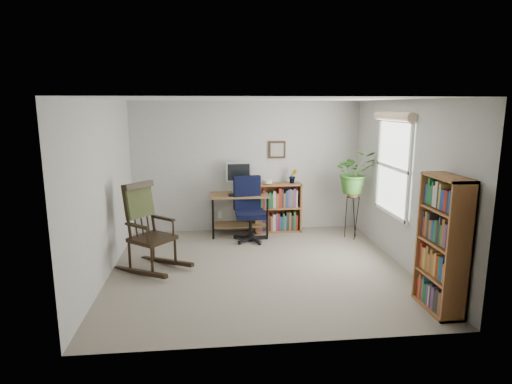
{
  "coord_description": "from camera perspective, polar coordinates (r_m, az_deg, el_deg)",
  "views": [
    {
      "loc": [
        -0.66,
        -5.81,
        2.33
      ],
      "look_at": [
        0.0,
        0.4,
        1.05
      ],
      "focal_mm": 30.0,
      "sensor_mm": 36.0,
      "label": 1
    }
  ],
  "objects": [
    {
      "name": "framed_picture",
      "position": [
        7.91,
        2.82,
        5.64
      ],
      "size": [
        0.32,
        0.04,
        0.32
      ],
      "primitive_type": null,
      "color": "black",
      "rests_on": "wall_back"
    },
    {
      "name": "wall_left",
      "position": [
        6.09,
        -19.63,
        0.22
      ],
      "size": [
        0.0,
        4.0,
        2.4
      ],
      "primitive_type": "cube",
      "color": "#B4B4B0",
      "rests_on": "ground"
    },
    {
      "name": "floor",
      "position": [
        6.29,
        0.39,
        -10.15
      ],
      "size": [
        4.2,
        4.0,
        0.0
      ],
      "primitive_type": "cube",
      "color": "gray",
      "rests_on": "ground"
    },
    {
      "name": "desk",
      "position": [
        7.77,
        -2.22,
        -2.99
      ],
      "size": [
        1.04,
        0.57,
        0.75
      ],
      "primitive_type": null,
      "color": "brown",
      "rests_on": "floor"
    },
    {
      "name": "tall_bookshelf",
      "position": [
        5.29,
        23.62,
        -6.43
      ],
      "size": [
        0.29,
        0.68,
        1.56
      ],
      "primitive_type": null,
      "color": "#955B30",
      "rests_on": "floor"
    },
    {
      "name": "monitor",
      "position": [
        7.77,
        -2.33,
        1.95
      ],
      "size": [
        0.46,
        0.16,
        0.56
      ],
      "primitive_type": null,
      "color": "silver",
      "rests_on": "desk"
    },
    {
      "name": "ceiling",
      "position": [
        5.85,
        0.42,
        12.28
      ],
      "size": [
        4.2,
        4.0,
        0.0
      ],
      "primitive_type": "cube",
      "color": "white",
      "rests_on": "ground"
    },
    {
      "name": "plant_stand",
      "position": [
        7.73,
        12.72,
        -2.87
      ],
      "size": [
        0.32,
        0.32,
        0.88
      ],
      "primitive_type": null,
      "rotation": [
        0.0,
        0.0,
        0.42
      ],
      "color": "black",
      "rests_on": "floor"
    },
    {
      "name": "window",
      "position": [
        6.75,
        17.79,
        3.11
      ],
      "size": [
        0.12,
        1.2,
        1.5
      ],
      "primitive_type": null,
      "color": "white",
      "rests_on": "wall_right"
    },
    {
      "name": "spider_plant",
      "position": [
        7.53,
        13.09,
        5.31
      ],
      "size": [
        1.69,
        1.88,
        1.46
      ],
      "primitive_type": "imported",
      "color": "#376E26",
      "rests_on": "plant_stand"
    },
    {
      "name": "potted_plant_small",
      "position": [
        7.9,
        4.94,
        1.57
      ],
      "size": [
        0.13,
        0.24,
        0.11
      ],
      "primitive_type": "imported",
      "color": "#376E26",
      "rests_on": "low_bookshelf"
    },
    {
      "name": "low_bookshelf",
      "position": [
        7.95,
        2.91,
        -2.09
      ],
      "size": [
        0.86,
        0.29,
        0.91
      ],
      "primitive_type": null,
      "color": "#955B30",
      "rests_on": "floor"
    },
    {
      "name": "office_chair",
      "position": [
        7.35,
        -0.75,
        -2.31
      ],
      "size": [
        0.71,
        0.71,
        1.13
      ],
      "primitive_type": null,
      "rotation": [
        0.0,
        0.0,
        0.17
      ],
      "color": "black",
      "rests_on": "floor"
    },
    {
      "name": "wall_right",
      "position": [
        6.53,
        19.05,
        0.98
      ],
      "size": [
        0.0,
        4.0,
        2.4
      ],
      "primitive_type": "cube",
      "color": "#B4B4B0",
      "rests_on": "ground"
    },
    {
      "name": "wall_front",
      "position": [
        4.03,
        3.61,
        -4.71
      ],
      "size": [
        4.2,
        0.0,
        2.4
      ],
      "primitive_type": "cube",
      "color": "#B4B4B0",
      "rests_on": "ground"
    },
    {
      "name": "wall_back",
      "position": [
        7.92,
        -1.22,
        3.37
      ],
      "size": [
        4.2,
        0.0,
        2.4
      ],
      "primitive_type": "cube",
      "color": "#B4B4B0",
      "rests_on": "ground"
    },
    {
      "name": "keyboard",
      "position": [
        7.57,
        -2.19,
        -0.38
      ],
      "size": [
        0.4,
        0.15,
        0.02
      ],
      "primitive_type": "cube",
      "color": "black",
      "rests_on": "desk"
    },
    {
      "name": "rocking_chair",
      "position": [
        6.22,
        -13.73,
        -4.52
      ],
      "size": [
        1.27,
        1.22,
        1.28
      ],
      "primitive_type": null,
      "rotation": [
        0.0,
        0.0,
        0.87
      ],
      "color": "black",
      "rests_on": "floor"
    }
  ]
}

